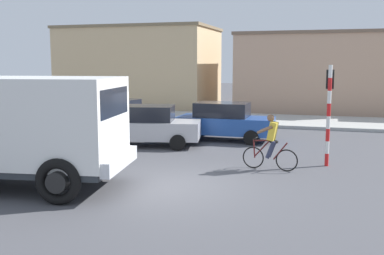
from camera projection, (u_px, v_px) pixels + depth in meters
The scene contains 10 objects.
ground_plane at pixel (172, 184), 12.31m from camera, with size 120.00×120.00×0.00m, color #4C4C51.
sidewalk_far at pixel (253, 120), 25.48m from camera, with size 80.00×5.00×0.16m, color #ADADA8.
truck_foreground at pixel (20, 125), 11.74m from camera, with size 5.72×3.40×2.90m.
cyclist at pixel (271, 142), 13.80m from camera, with size 1.72×0.53×1.72m.
traffic_light_pole at pixel (329, 101), 14.24m from camera, with size 0.24×0.43×3.20m.
car_red_near at pixel (225, 121), 19.15m from camera, with size 4.01×1.90×1.60m.
car_white_mid at pixel (148, 125), 17.83m from camera, with size 4.26×2.46×1.60m.
car_far_side at pixel (112, 116), 21.02m from camera, with size 4.29×2.63×1.60m.
building_corner_left at pixel (141, 67), 33.99m from camera, with size 11.04×7.08×5.86m.
building_mid_block at pixel (312, 72), 30.74m from camera, with size 9.67×7.26×5.20m.
Camera 1 is at (3.96, -11.30, 3.27)m, focal length 42.34 mm.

